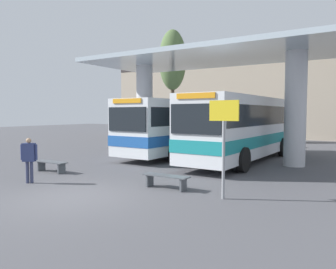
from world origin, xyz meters
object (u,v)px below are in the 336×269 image
at_px(waiting_bench_near_pillar, 51,164).
at_px(poplar_tree_behind_left, 173,61).
at_px(waiting_bench_mid_platform, 166,179).
at_px(transit_bus_center_bay, 245,126).
at_px(pedestrian_waiting, 29,156).
at_px(info_sign_platform, 224,129).
at_px(transit_bus_left_bay, 188,124).

xyz_separation_m(waiting_bench_near_pillar, poplar_tree_behind_left, (-3.48, 15.81, 6.79)).
relative_size(waiting_bench_mid_platform, poplar_tree_behind_left, 0.17).
height_order(transit_bus_center_bay, waiting_bench_mid_platform, transit_bus_center_bay).
bearing_deg(transit_bus_center_bay, waiting_bench_near_pillar, 54.05).
height_order(waiting_bench_near_pillar, poplar_tree_behind_left, poplar_tree_behind_left).
bearing_deg(pedestrian_waiting, waiting_bench_near_pillar, 89.15).
bearing_deg(poplar_tree_behind_left, waiting_bench_mid_platform, -59.48).
height_order(info_sign_platform, poplar_tree_behind_left, poplar_tree_behind_left).
xyz_separation_m(transit_bus_center_bay, info_sign_platform, (2.06, -7.89, 0.20)).
height_order(transit_bus_left_bay, poplar_tree_behind_left, poplar_tree_behind_left).
bearing_deg(info_sign_platform, pedestrian_waiting, -166.33).
xyz_separation_m(transit_bus_center_bay, waiting_bench_mid_platform, (-0.07, -7.68, -1.53)).
height_order(waiting_bench_mid_platform, info_sign_platform, info_sign_platform).
distance_m(transit_bus_left_bay, info_sign_platform, 10.97).
bearing_deg(transit_bus_left_bay, waiting_bench_near_pillar, 80.44).
bearing_deg(info_sign_platform, transit_bus_left_bay, 123.98).
xyz_separation_m(waiting_bench_mid_platform, info_sign_platform, (2.13, -0.21, 1.73)).
distance_m(waiting_bench_near_pillar, info_sign_platform, 8.16).
distance_m(waiting_bench_near_pillar, waiting_bench_mid_platform, 5.84).
xyz_separation_m(waiting_bench_mid_platform, pedestrian_waiting, (-4.66, -1.87, 0.66)).
distance_m(transit_bus_center_bay, info_sign_platform, 8.16).
relative_size(transit_bus_left_bay, waiting_bench_mid_platform, 7.00).
bearing_deg(transit_bus_center_bay, info_sign_platform, 106.30).
height_order(pedestrian_waiting, poplar_tree_behind_left, poplar_tree_behind_left).
relative_size(waiting_bench_near_pillar, poplar_tree_behind_left, 0.17).
distance_m(transit_bus_left_bay, transit_bus_center_bay, 4.25).
xyz_separation_m(waiting_bench_near_pillar, pedestrian_waiting, (1.18, -1.87, 0.66)).
relative_size(transit_bus_center_bay, waiting_bench_near_pillar, 6.67).
bearing_deg(info_sign_platform, waiting_bench_mid_platform, 174.26).
bearing_deg(pedestrian_waiting, waiting_bench_mid_platform, -11.28).
height_order(waiting_bench_near_pillar, pedestrian_waiting, pedestrian_waiting).
distance_m(waiting_bench_mid_platform, info_sign_platform, 2.76).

